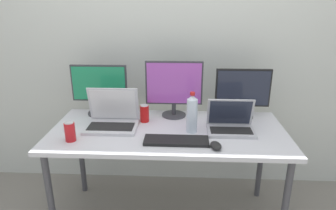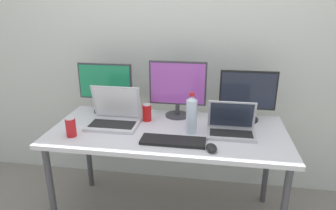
% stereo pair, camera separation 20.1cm
% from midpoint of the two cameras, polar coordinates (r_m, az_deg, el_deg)
% --- Properties ---
extents(wall_back, '(7.00, 0.08, 2.60)m').
position_cam_midpoint_polar(wall_back, '(2.49, -1.69, 12.85)').
color(wall_back, silver).
rests_on(wall_back, ground).
extents(work_desk, '(1.62, 0.74, 0.74)m').
position_cam_midpoint_polar(work_desk, '(2.10, -2.75, -6.34)').
color(work_desk, '#424247').
rests_on(work_desk, ground).
extents(monitor_left, '(0.43, 0.21, 0.39)m').
position_cam_midpoint_polar(monitor_left, '(2.37, -15.31, 3.07)').
color(monitor_left, '#38383D').
rests_on(monitor_left, work_desk).
extents(monitor_center, '(0.43, 0.18, 0.43)m').
position_cam_midpoint_polar(monitor_center, '(2.23, -1.42, 3.42)').
color(monitor_center, '#38383D').
rests_on(monitor_center, work_desk).
extents(monitor_right, '(0.40, 0.19, 0.37)m').
position_cam_midpoint_polar(monitor_right, '(2.26, 11.60, 2.40)').
color(monitor_right, black).
rests_on(monitor_right, work_desk).
extents(laptop_silver, '(0.36, 0.26, 0.27)m').
position_cam_midpoint_polar(laptop_silver, '(2.16, -13.19, -2.48)').
color(laptop_silver, silver).
rests_on(laptop_silver, work_desk).
extents(laptop_secondary, '(0.31, 0.21, 0.22)m').
position_cam_midpoint_polar(laptop_secondary, '(2.06, 9.11, -3.60)').
color(laptop_secondary, '#B7B7BC').
rests_on(laptop_secondary, work_desk).
extents(keyboard_main, '(0.41, 0.14, 0.02)m').
position_cam_midpoint_polar(keyboard_main, '(1.89, -1.46, -6.87)').
color(keyboard_main, black).
rests_on(keyboard_main, work_desk).
extents(mouse_by_keyboard, '(0.08, 0.11, 0.04)m').
position_cam_midpoint_polar(mouse_by_keyboard, '(1.83, 6.00, -7.76)').
color(mouse_by_keyboard, black).
rests_on(mouse_by_keyboard, work_desk).
extents(water_bottle, '(0.07, 0.07, 0.28)m').
position_cam_midpoint_polar(water_bottle, '(1.99, 1.72, -1.73)').
color(water_bottle, silver).
rests_on(water_bottle, work_desk).
extents(soda_can_near_keyboard, '(0.07, 0.07, 0.13)m').
position_cam_midpoint_polar(soda_can_near_keyboard, '(2.20, -7.12, -1.65)').
color(soda_can_near_keyboard, red).
rests_on(soda_can_near_keyboard, work_desk).
extents(soda_can_by_laptop, '(0.07, 0.07, 0.13)m').
position_cam_midpoint_polar(soda_can_by_laptop, '(2.02, -20.92, -4.83)').
color(soda_can_by_laptop, red).
rests_on(soda_can_by_laptop, work_desk).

